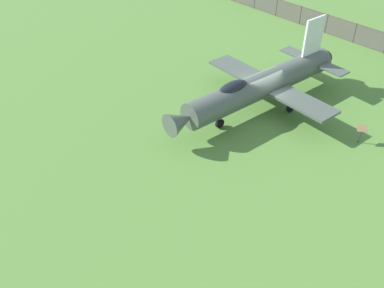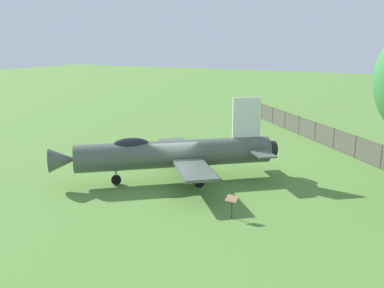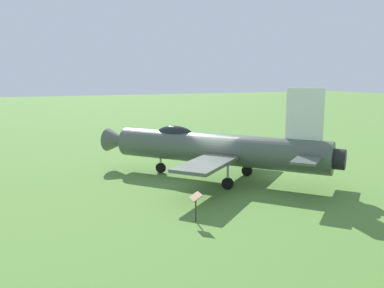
{
  "view_description": "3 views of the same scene",
  "coord_description": "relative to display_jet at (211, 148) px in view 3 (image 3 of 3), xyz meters",
  "views": [
    {
      "loc": [
        -24.1,
        3.92,
        15.02
      ],
      "look_at": [
        -6.1,
        4.37,
        1.5
      ],
      "focal_mm": 39.81,
      "sensor_mm": 36.0,
      "label": 1
    },
    {
      "loc": [
        -22.03,
        -12.97,
        8.49
      ],
      "look_at": [
        0.36,
        -1.01,
        2.38
      ],
      "focal_mm": 40.33,
      "sensor_mm": 36.0,
      "label": 2
    },
    {
      "loc": [
        -9.9,
        -19.09,
        5.66
      ],
      "look_at": [
        -1.2,
        0.73,
        1.97
      ],
      "focal_mm": 37.53,
      "sensor_mm": 36.0,
      "label": 3
    }
  ],
  "objects": [
    {
      "name": "display_jet",
      "position": [
        0.0,
        0.0,
        0.0
      ],
      "size": [
        10.95,
        12.08,
        5.08
      ],
      "rotation": [
        0.0,
        0.0,
        2.27
      ],
      "color": "#4C564C",
      "rests_on": "ground_plane"
    },
    {
      "name": "info_plaque",
      "position": [
        -3.49,
        -5.68,
        -0.91
      ],
      "size": [
        0.44,
        0.63,
        1.14
      ],
      "color": "#333333",
      "rests_on": "ground_plane"
    },
    {
      "name": "ground_plane",
      "position": [
        0.24,
        -0.28,
        -1.76
      ],
      "size": [
        200.0,
        200.0,
        0.0
      ],
      "primitive_type": "plane",
      "color": "#568438"
    }
  ]
}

